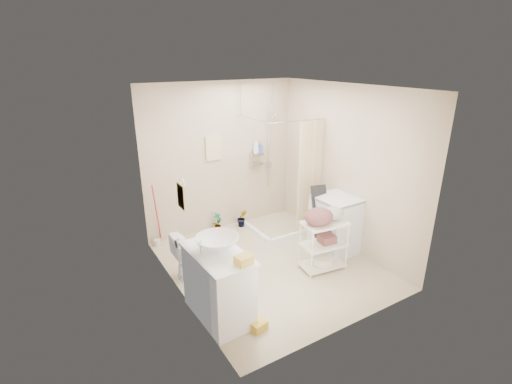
# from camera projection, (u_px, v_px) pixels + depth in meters

# --- Properties ---
(floor) EXTENTS (3.20, 3.20, 0.00)m
(floor) POSITION_uv_depth(u_px,v_px,m) (270.00, 265.00, 5.61)
(floor) COLOR beige
(floor) RESTS_ON ground
(ceiling) EXTENTS (2.80, 3.20, 0.04)m
(ceiling) POSITION_uv_depth(u_px,v_px,m) (273.00, 87.00, 4.71)
(ceiling) COLOR silver
(ceiling) RESTS_ON ground
(wall_back) EXTENTS (2.80, 0.04, 2.60)m
(wall_back) POSITION_uv_depth(u_px,v_px,m) (221.00, 158.00, 6.44)
(wall_back) COLOR beige
(wall_back) RESTS_ON ground
(wall_front) EXTENTS (2.80, 0.04, 2.60)m
(wall_front) POSITION_uv_depth(u_px,v_px,m) (356.00, 226.00, 3.87)
(wall_front) COLOR beige
(wall_front) RESTS_ON ground
(wall_left) EXTENTS (0.04, 3.20, 2.60)m
(wall_left) POSITION_uv_depth(u_px,v_px,m) (175.00, 203.00, 4.48)
(wall_left) COLOR beige
(wall_left) RESTS_ON ground
(wall_right) EXTENTS (0.04, 3.20, 2.60)m
(wall_right) POSITION_uv_depth(u_px,v_px,m) (346.00, 169.00, 5.84)
(wall_right) COLOR beige
(wall_right) RESTS_ON ground
(vanity) EXTENTS (0.59, 1.00, 0.86)m
(vanity) POSITION_uv_depth(u_px,v_px,m) (218.00, 284.00, 4.39)
(vanity) COLOR white
(vanity) RESTS_ON ground
(sink) EXTENTS (0.63, 0.63, 0.17)m
(sink) POSITION_uv_depth(u_px,v_px,m) (217.00, 244.00, 4.26)
(sink) COLOR white
(sink) RESTS_ON vanity
(counter_basket) EXTENTS (0.20, 0.17, 0.10)m
(counter_basket) POSITION_uv_depth(u_px,v_px,m) (244.00, 260.00, 3.99)
(counter_basket) COLOR gold
(counter_basket) RESTS_ON vanity
(floor_basket) EXTENTS (0.31, 0.26, 0.15)m
(floor_basket) POSITION_uv_depth(u_px,v_px,m) (259.00, 324.00, 4.26)
(floor_basket) COLOR gold
(floor_basket) RESTS_ON ground
(toilet) EXTENTS (0.65, 0.37, 0.66)m
(toilet) POSITION_uv_depth(u_px,v_px,m) (196.00, 253.00, 5.29)
(toilet) COLOR silver
(toilet) RESTS_ON ground
(mop) EXTENTS (0.11, 0.11, 1.10)m
(mop) POSITION_uv_depth(u_px,v_px,m) (154.00, 215.00, 5.99)
(mop) COLOR red
(mop) RESTS_ON ground
(potted_plant_a) EXTENTS (0.22, 0.21, 0.35)m
(potted_plant_a) POSITION_uv_depth(u_px,v_px,m) (218.00, 222.00, 6.64)
(potted_plant_a) COLOR brown
(potted_plant_a) RESTS_ON ground
(potted_plant_b) EXTENTS (0.22, 0.20, 0.34)m
(potted_plant_b) POSITION_uv_depth(u_px,v_px,m) (242.00, 218.00, 6.82)
(potted_plant_b) COLOR brown
(potted_plant_b) RESTS_ON ground
(hanging_towel) EXTENTS (0.28, 0.03, 0.42)m
(hanging_towel) POSITION_uv_depth(u_px,v_px,m) (213.00, 148.00, 6.29)
(hanging_towel) COLOR beige
(hanging_towel) RESTS_ON wall_back
(towel_ring) EXTENTS (0.04, 0.22, 0.34)m
(towel_ring) POSITION_uv_depth(u_px,v_px,m) (182.00, 195.00, 4.27)
(towel_ring) COLOR #D8C380
(towel_ring) RESTS_ON wall_left
(tp_holder) EXTENTS (0.08, 0.12, 0.14)m
(tp_holder) POSITION_uv_depth(u_px,v_px,m) (180.00, 243.00, 4.74)
(tp_holder) COLOR white
(tp_holder) RESTS_ON wall_left
(shower) EXTENTS (1.10, 1.10, 2.10)m
(shower) POSITION_uv_depth(u_px,v_px,m) (279.00, 172.00, 6.50)
(shower) COLOR white
(shower) RESTS_ON ground
(shampoo_bottle_a) EXTENTS (0.12, 0.13, 0.26)m
(shampoo_bottle_a) POSITION_uv_depth(u_px,v_px,m) (256.00, 146.00, 6.63)
(shampoo_bottle_a) COLOR silver
(shampoo_bottle_a) RESTS_ON shower
(shampoo_bottle_b) EXTENTS (0.11, 0.11, 0.19)m
(shampoo_bottle_b) POSITION_uv_depth(u_px,v_px,m) (260.00, 147.00, 6.72)
(shampoo_bottle_b) COLOR #3F4DAC
(shampoo_bottle_b) RESTS_ON shower
(washing_machine) EXTENTS (0.64, 0.66, 0.92)m
(washing_machine) POSITION_uv_depth(u_px,v_px,m) (336.00, 224.00, 5.88)
(washing_machine) COLOR silver
(washing_machine) RESTS_ON ground
(laundry_rack) EXTENTS (0.68, 0.45, 0.89)m
(laundry_rack) POSITION_uv_depth(u_px,v_px,m) (324.00, 241.00, 5.39)
(laundry_rack) COLOR white
(laundry_rack) RESTS_ON ground
(ironing_board) EXTENTS (0.33, 0.13, 1.12)m
(ironing_board) POSITION_uv_depth(u_px,v_px,m) (321.00, 219.00, 5.82)
(ironing_board) COLOR black
(ironing_board) RESTS_ON ground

